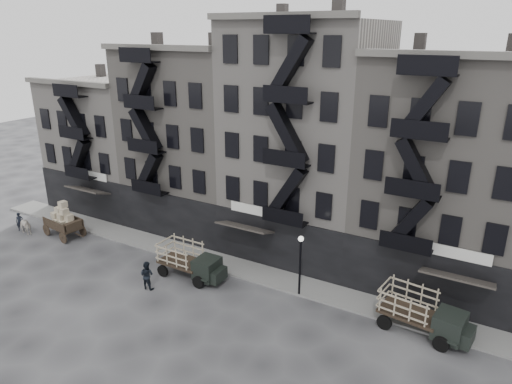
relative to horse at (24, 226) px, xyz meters
The scene contains 13 objects.
ground 21.23m from the horse, ahead, with size 140.00×140.00×0.00m, color #38383A.
sidewalk 21.60m from the horse, 10.66° to the left, with size 55.00×2.50×0.15m, color slate.
building_west 11.43m from the horse, 83.09° to the left, with size 10.00×11.35×13.20m.
building_midwest 16.53m from the horse, 41.91° to the left, with size 10.00×11.35×16.20m.
building_center 24.74m from the horse, 25.38° to the left, with size 10.00×11.35×18.20m.
building_mideast 33.49m from the horse, 17.88° to the left, with size 10.00×11.35×16.20m.
lamp_post 24.47m from the horse, ahead, with size 0.36×0.36×4.28m.
horse is the anchor object (origin of this frame).
wagon 3.57m from the horse, 24.83° to the left, with size 3.71×2.32×2.95m.
stake_truck_west 16.64m from the horse, ahead, with size 4.95×2.08×2.47m.
stake_truck_east 31.99m from the horse, ahead, with size 5.29×2.65×2.56m.
pedestrian_west 1.04m from the horse, 163.71° to the left, with size 0.58×0.38×1.60m, color black.
pedestrian_mid 15.08m from the horse, ahead, with size 0.96×0.75×1.98m, color black.
Camera 1 is at (13.36, -21.15, 16.41)m, focal length 32.00 mm.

